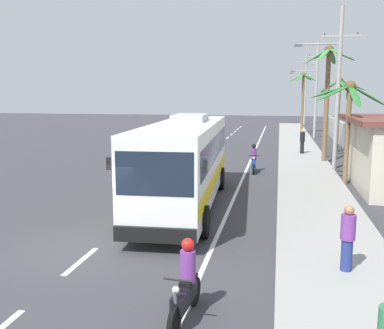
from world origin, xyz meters
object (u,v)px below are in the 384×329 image
object	(u,v)px
utility_pole_distant	(305,87)
palm_farthest	(339,97)
coach_bus_foreground	(185,160)
pedestrian_near_kerb	(302,141)
motorcycle_beside_bus	(186,287)
palm_third	(348,106)
utility_pole_far	(315,88)
utility_pole_mid	(337,84)
palm_fourth	(303,90)
palm_second	(327,81)
motorcycle_trailing	(254,161)
pedestrian_far_walk	(348,237)

from	to	relation	value
utility_pole_distant	palm_farthest	world-z (taller)	utility_pole_distant
coach_bus_foreground	pedestrian_near_kerb	bearing A→B (deg)	71.46
motorcycle_beside_bus	palm_third	distance (m)	15.68
utility_pole_far	palm_farthest	distance (m)	10.67
palm_farthest	coach_bus_foreground	bearing A→B (deg)	-113.37
utility_pole_mid	palm_farthest	distance (m)	8.51
pedestrian_near_kerb	utility_pole_far	size ratio (longest dim) A/B	0.18
palm_fourth	utility_pole_far	bearing A→B (deg)	-78.69
utility_pole_distant	palm_farthest	xyz separation A→B (m)	(1.00, -29.56, -1.15)
coach_bus_foreground	pedestrian_near_kerb	distance (m)	16.83
palm_second	palm_farthest	world-z (taller)	palm_second
motorcycle_trailing	utility_pole_mid	xyz separation A→B (m)	(4.62, 2.12, 4.39)
utility_pole_distant	palm_farthest	distance (m)	29.60
motorcycle_trailing	palm_fourth	world-z (taller)	palm_fourth
coach_bus_foreground	pedestrian_near_kerb	world-z (taller)	coach_bus_foreground
motorcycle_trailing	palm_farthest	distance (m)	12.53
motorcycle_trailing	utility_pole_mid	bearing A→B (deg)	24.60
motorcycle_trailing	pedestrian_near_kerb	bearing A→B (deg)	68.21
utility_pole_mid	palm_fourth	world-z (taller)	utility_pole_mid
coach_bus_foreground	utility_pole_far	xyz separation A→B (m)	(7.10, 29.30, 3.20)
palm_second	palm_fourth	size ratio (longest dim) A/B	1.10
coach_bus_foreground	motorcycle_trailing	bearing A→B (deg)	74.64
pedestrian_far_walk	utility_pole_mid	bearing A→B (deg)	61.35
palm_third	coach_bus_foreground	bearing A→B (deg)	-140.51
utility_pole_mid	palm_third	bearing A→B (deg)	-89.73
pedestrian_near_kerb	palm_fourth	xyz separation A→B (m)	(0.81, 18.09, 3.85)
motorcycle_beside_bus	utility_pole_far	distance (m)	38.72
motorcycle_trailing	palm_third	world-z (taller)	palm_third
palm_fourth	palm_third	bearing A→B (deg)	-88.48
pedestrian_near_kerb	utility_pole_mid	size ratio (longest dim) A/B	0.19
utility_pole_far	palm_farthest	xyz separation A→B (m)	(0.99, -10.59, -0.86)
pedestrian_far_walk	pedestrian_near_kerb	bearing A→B (deg)	66.69
motorcycle_trailing	pedestrian_near_kerb	world-z (taller)	pedestrian_near_kerb
pedestrian_far_walk	utility_pole_far	xyz separation A→B (m)	(1.72, 35.29, 4.08)
pedestrian_near_kerb	palm_second	xyz separation A→B (m)	(1.23, -3.38, 4.21)
utility_pole_mid	palm_second	bearing A→B (deg)	97.78
motorcycle_beside_bus	palm_fourth	size ratio (longest dim) A/B	0.29
motorcycle_beside_bus	pedestrian_near_kerb	bearing A→B (deg)	82.09
motorcycle_trailing	palm_fourth	xyz separation A→B (m)	(3.90, 25.81, 4.26)
coach_bus_foreground	utility_pole_far	distance (m)	30.32
palm_third	palm_fourth	world-z (taller)	palm_fourth
motorcycle_trailing	coach_bus_foreground	bearing A→B (deg)	-105.36
pedestrian_near_kerb	palm_second	distance (m)	5.54
motorcycle_trailing	utility_pole_distant	xyz separation A→B (m)	(4.83, 40.06, 4.72)
utility_pole_distant	palm_farthest	size ratio (longest dim) A/B	1.75
palm_third	palm_fourth	size ratio (longest dim) A/B	0.75
pedestrian_far_walk	utility_pole_distant	distance (m)	54.46
pedestrian_near_kerb	palm_farthest	bearing A→B (deg)	50.39
palm_third	motorcycle_trailing	bearing A→B (deg)	151.50
pedestrian_far_walk	palm_second	bearing A→B (deg)	62.91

